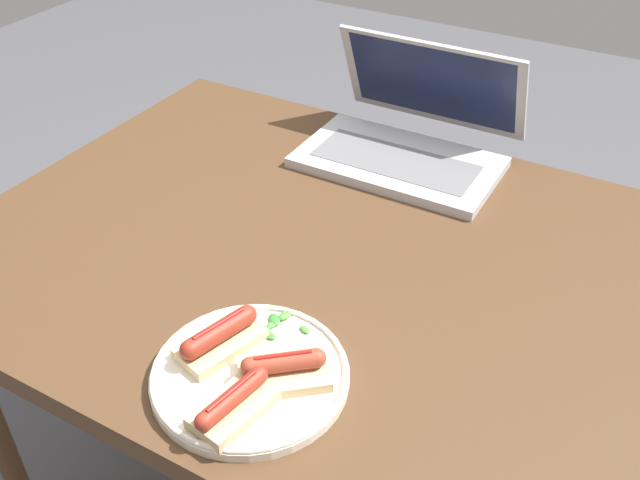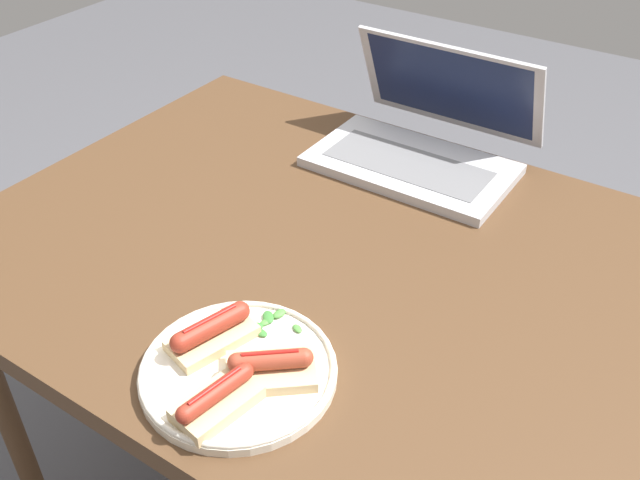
% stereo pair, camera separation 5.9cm
% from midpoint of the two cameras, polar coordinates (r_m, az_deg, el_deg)
% --- Properties ---
extents(desk, '(1.07, 0.84, 0.73)m').
position_cam_midpoint_polar(desk, '(1.15, 0.94, -2.87)').
color(desk, '#4C331E').
rests_on(desk, ground_plane).
extents(laptop, '(0.36, 0.29, 0.20)m').
position_cam_midpoint_polar(laptop, '(1.32, 9.48, 7.72)').
color(laptop, '#B7B7BC').
rests_on(laptop, desk).
extents(plate, '(0.25, 0.25, 0.02)m').
position_cam_midpoint_polar(plate, '(0.90, -4.64, -10.38)').
color(plate, silver).
rests_on(plate, desk).
extents(sausage_toast_left, '(0.07, 0.11, 0.04)m').
position_cam_midpoint_polar(sausage_toast_left, '(0.84, -6.24, -12.62)').
color(sausage_toast_left, '#D6B784').
rests_on(sausage_toast_left, plate).
extents(sausage_toast_middle, '(0.09, 0.12, 0.04)m').
position_cam_midpoint_polar(sausage_toast_middle, '(0.92, -6.84, -7.39)').
color(sausage_toast_middle, '#D6B784').
rests_on(sausage_toast_middle, plate).
extents(sausage_toast_right, '(0.13, 0.12, 0.04)m').
position_cam_midpoint_polar(sausage_toast_right, '(0.87, -1.98, -10.14)').
color(sausage_toast_right, '#D6B784').
rests_on(sausage_toast_right, plate).
extents(salad_pile, '(0.07, 0.07, 0.01)m').
position_cam_midpoint_polar(salad_pile, '(0.95, -2.60, -6.74)').
color(salad_pile, '#387A33').
rests_on(salad_pile, plate).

